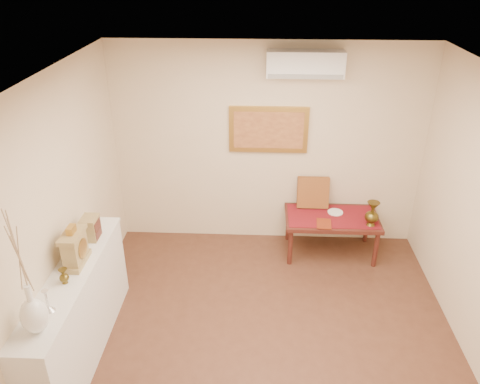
# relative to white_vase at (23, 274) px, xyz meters

# --- Properties ---
(floor) EXTENTS (4.50, 4.50, 0.00)m
(floor) POSITION_rel_white_vase_xyz_m (1.80, 0.73, -1.53)
(floor) COLOR brown
(floor) RESTS_ON ground
(ceiling) EXTENTS (4.50, 4.50, 0.00)m
(ceiling) POSITION_rel_white_vase_xyz_m (1.80, 0.73, 1.17)
(ceiling) COLOR silver
(ceiling) RESTS_ON ground
(wall_back) EXTENTS (4.00, 0.02, 2.70)m
(wall_back) POSITION_rel_white_vase_xyz_m (1.80, 2.98, -0.18)
(wall_back) COLOR beige
(wall_back) RESTS_ON ground
(wall_left) EXTENTS (0.02, 4.50, 2.70)m
(wall_left) POSITION_rel_white_vase_xyz_m (-0.20, 0.73, -0.18)
(wall_left) COLOR beige
(wall_left) RESTS_ON ground
(white_vase) EXTENTS (0.21, 0.21, 1.11)m
(white_vase) POSITION_rel_white_vase_xyz_m (0.00, 0.00, 0.00)
(white_vase) COLOR white
(white_vase) RESTS_ON display_ledge
(candlestick) EXTENTS (0.10, 0.10, 0.21)m
(candlestick) POSITION_rel_white_vase_xyz_m (-0.01, 0.23, -0.45)
(candlestick) COLOR silver
(candlestick) RESTS_ON display_ledge
(brass_urn_small) EXTENTS (0.09, 0.09, 0.19)m
(brass_urn_small) POSITION_rel_white_vase_xyz_m (-0.01, 0.59, -0.46)
(brass_urn_small) COLOR brown
(brass_urn_small) RESTS_ON display_ledge
(table_cloth) EXTENTS (1.14, 0.59, 0.01)m
(table_cloth) POSITION_rel_white_vase_xyz_m (2.65, 2.61, -0.98)
(table_cloth) COLOR maroon
(table_cloth) RESTS_ON low_table
(brass_urn_tall) EXTENTS (0.17, 0.17, 0.39)m
(brass_urn_tall) POSITION_rel_white_vase_xyz_m (3.11, 2.42, -0.78)
(brass_urn_tall) COLOR brown
(brass_urn_tall) RESTS_ON table_cloth
(plate) EXTENTS (0.20, 0.20, 0.01)m
(plate) POSITION_rel_white_vase_xyz_m (2.71, 2.70, -0.97)
(plate) COLOR white
(plate) RESTS_ON table_cloth
(menu) EXTENTS (0.20, 0.26, 0.01)m
(menu) POSITION_rel_white_vase_xyz_m (2.52, 2.40, -0.97)
(menu) COLOR maroon
(menu) RESTS_ON table_cloth
(cushion) EXTENTS (0.41, 0.18, 0.43)m
(cushion) POSITION_rel_white_vase_xyz_m (2.42, 2.87, -0.77)
(cushion) COLOR maroon
(cushion) RESTS_ON table_cloth
(display_ledge) EXTENTS (0.37, 2.02, 0.98)m
(display_ledge) POSITION_rel_white_vase_xyz_m (-0.02, 0.73, -1.04)
(display_ledge) COLOR silver
(display_ledge) RESTS_ON floor
(mantel_clock) EXTENTS (0.17, 0.36, 0.41)m
(mantel_clock) POSITION_rel_white_vase_xyz_m (-0.01, 0.89, -0.38)
(mantel_clock) COLOR #9E8651
(mantel_clock) RESTS_ON display_ledge
(wooden_chest) EXTENTS (0.16, 0.21, 0.24)m
(wooden_chest) POSITION_rel_white_vase_xyz_m (-0.01, 1.32, -0.43)
(wooden_chest) COLOR #9E8651
(wooden_chest) RESTS_ON display_ledge
(low_table) EXTENTS (1.20, 0.70, 0.55)m
(low_table) POSITION_rel_white_vase_xyz_m (2.65, 2.61, -1.05)
(low_table) COLOR #4B1D16
(low_table) RESTS_ON floor
(painting) EXTENTS (1.00, 0.06, 0.60)m
(painting) POSITION_rel_white_vase_xyz_m (1.80, 2.96, 0.07)
(painting) COLOR #B98E3B
(painting) RESTS_ON wall_back
(ac_unit) EXTENTS (0.90, 0.25, 0.30)m
(ac_unit) POSITION_rel_white_vase_xyz_m (2.20, 2.85, 0.92)
(ac_unit) COLOR white
(ac_unit) RESTS_ON wall_back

